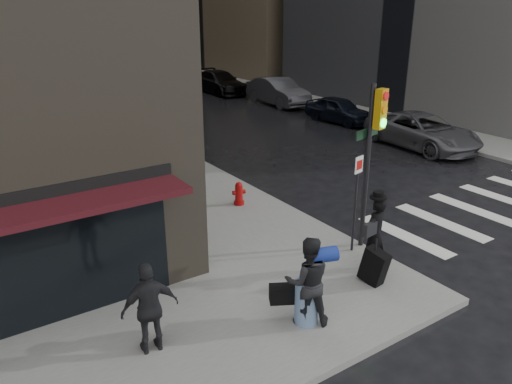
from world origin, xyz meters
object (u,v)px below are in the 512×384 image
(man_jeans, at_px, (307,281))
(man_greycoat, at_px, (150,308))
(parked_car_3, at_px, (220,82))
(parked_car_4, at_px, (189,72))
(man_overcoat, at_px, (375,239))
(fire_hydrant, at_px, (239,194))
(parked_car_5, at_px, (158,66))
(parked_car_0, at_px, (422,131))
(parked_car_1, at_px, (339,110))
(parked_car_2, at_px, (278,91))
(traffic_light, at_px, (371,146))

(man_jeans, height_order, man_greycoat, man_jeans)
(parked_car_3, xyz_separation_m, parked_car_4, (0.43, 5.64, 0.03))
(man_overcoat, height_order, fire_hydrant, man_overcoat)
(parked_car_5, bearing_deg, parked_car_0, -88.43)
(man_greycoat, relative_size, parked_car_0, 0.33)
(man_greycoat, xyz_separation_m, parked_car_1, (15.52, 11.99, -0.35))
(man_greycoat, xyz_separation_m, fire_hydrant, (4.90, 4.93, -0.54))
(man_overcoat, relative_size, parked_car_2, 0.39)
(man_greycoat, distance_m, fire_hydrant, 6.97)
(man_jeans, distance_m, parked_car_4, 32.31)
(parked_car_0, distance_m, parked_car_4, 22.56)
(man_greycoat, distance_m, parked_car_1, 19.61)
(man_overcoat, height_order, parked_car_3, man_overcoat)
(parked_car_3, bearing_deg, man_greycoat, -121.50)
(man_jeans, distance_m, man_greycoat, 2.91)
(parked_car_0, distance_m, parked_car_5, 28.20)
(man_greycoat, relative_size, parked_car_2, 0.35)
(man_greycoat, bearing_deg, parked_car_3, -115.03)
(parked_car_1, distance_m, parked_car_2, 5.65)
(parked_car_2, bearing_deg, man_jeans, -122.54)
(man_overcoat, height_order, traffic_light, traffic_light)
(man_overcoat, distance_m, parked_car_4, 30.80)
(parked_car_0, bearing_deg, man_greycoat, -153.78)
(parked_car_4, bearing_deg, man_jeans, -110.82)
(man_overcoat, relative_size, man_jeans, 1.08)
(man_overcoat, bearing_deg, man_greycoat, -10.22)
(parked_car_1, bearing_deg, traffic_light, -135.71)
(man_overcoat, relative_size, parked_car_4, 0.43)
(man_greycoat, xyz_separation_m, parked_car_0, (15.16, 6.35, -0.28))
(man_jeans, bearing_deg, fire_hydrant, -81.27)
(man_jeans, height_order, parked_car_1, man_jeans)
(man_greycoat, relative_size, fire_hydrant, 2.40)
(man_overcoat, xyz_separation_m, parked_car_0, (9.87, 6.57, -0.23))
(man_overcoat, xyz_separation_m, parked_car_3, (9.56, 23.50, -0.22))
(parked_car_2, distance_m, parked_car_5, 16.93)
(traffic_light, bearing_deg, parked_car_2, 47.31)
(fire_hydrant, relative_size, parked_car_4, 0.16)
(parked_car_0, relative_size, parked_car_1, 1.35)
(man_overcoat, relative_size, parked_car_5, 0.47)
(parked_car_3, bearing_deg, parked_car_2, -80.46)
(fire_hydrant, bearing_deg, man_greycoat, -134.81)
(fire_hydrant, xyz_separation_m, parked_car_0, (10.26, 1.42, 0.26))
(parked_car_0, relative_size, parked_car_5, 1.27)
(man_jeans, bearing_deg, parked_car_2, -96.11)
(fire_hydrant, relative_size, parked_car_3, 0.14)
(fire_hydrant, bearing_deg, traffic_light, -74.85)
(parked_car_5, bearing_deg, parked_car_3, -90.05)
(man_overcoat, bearing_deg, parked_car_0, -154.17)
(parked_car_1, distance_m, parked_car_5, 22.57)
(fire_hydrant, relative_size, parked_car_2, 0.15)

